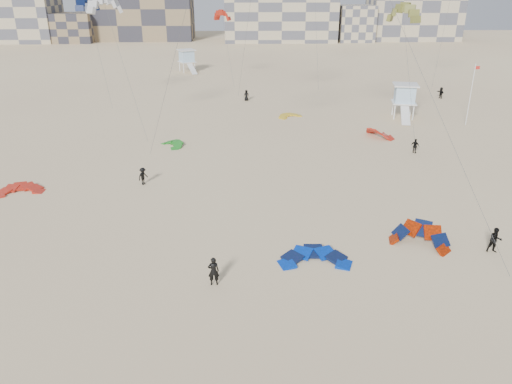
{
  "coord_description": "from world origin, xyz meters",
  "views": [
    {
      "loc": [
        -1.2,
        -24.18,
        17.35
      ],
      "look_at": [
        -0.39,
        6.0,
        4.33
      ],
      "focal_mm": 35.0,
      "sensor_mm": 36.0,
      "label": 1
    }
  ],
  "objects_px": {
    "kitesurfer_main": "(214,271)",
    "lifeguard_tower_near": "(404,101)",
    "kite_ground_orange": "(419,245)",
    "kite_ground_blue": "(315,261)"
  },
  "relations": [
    {
      "from": "kite_ground_blue",
      "to": "kitesurfer_main",
      "type": "bearing_deg",
      "value": -156.82
    },
    {
      "from": "kite_ground_blue",
      "to": "lifeguard_tower_near",
      "type": "distance_m",
      "value": 40.33
    },
    {
      "from": "kite_ground_blue",
      "to": "kitesurfer_main",
      "type": "relative_size",
      "value": 2.35
    },
    {
      "from": "kite_ground_orange",
      "to": "lifeguard_tower_near",
      "type": "distance_m",
      "value": 35.84
    },
    {
      "from": "kite_ground_orange",
      "to": "lifeguard_tower_near",
      "type": "bearing_deg",
      "value": 104.75
    },
    {
      "from": "kite_ground_orange",
      "to": "kite_ground_blue",
      "type": "bearing_deg",
      "value": -135.68
    },
    {
      "from": "kite_ground_blue",
      "to": "kite_ground_orange",
      "type": "distance_m",
      "value": 7.91
    },
    {
      "from": "kitesurfer_main",
      "to": "lifeguard_tower_near",
      "type": "distance_m",
      "value": 45.58
    },
    {
      "from": "kite_ground_blue",
      "to": "kitesurfer_main",
      "type": "height_order",
      "value": "kitesurfer_main"
    },
    {
      "from": "kite_ground_blue",
      "to": "kite_ground_orange",
      "type": "relative_size",
      "value": 1.1
    }
  ]
}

